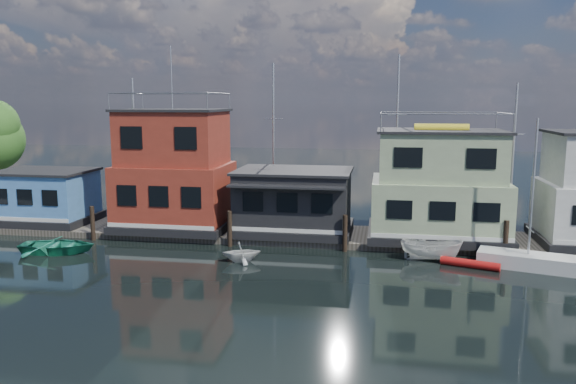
% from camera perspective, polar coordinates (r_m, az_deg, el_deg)
% --- Properties ---
extents(ground, '(160.00, 160.00, 0.00)m').
position_cam_1_polar(ground, '(25.17, -2.69, -11.22)').
color(ground, black).
rests_on(ground, ground).
extents(dock, '(48.00, 5.00, 0.40)m').
position_cam_1_polar(dock, '(36.42, 1.37, -4.39)').
color(dock, '#595147').
rests_on(dock, ground).
extents(houseboat_blue, '(6.40, 4.90, 3.66)m').
position_cam_1_polar(houseboat_blue, '(42.48, -23.41, -0.43)').
color(houseboat_blue, black).
rests_on(houseboat_blue, dock).
extents(houseboat_red, '(7.40, 5.90, 11.86)m').
position_cam_1_polar(houseboat_red, '(37.87, -11.45, 1.96)').
color(houseboat_red, black).
rests_on(houseboat_red, dock).
extents(houseboat_dark, '(7.40, 6.10, 4.06)m').
position_cam_1_polar(houseboat_dark, '(36.02, 0.59, -0.94)').
color(houseboat_dark, black).
rests_on(houseboat_dark, dock).
extents(houseboat_green, '(8.40, 5.90, 7.03)m').
position_cam_1_polar(houseboat_green, '(35.57, 15.06, 0.46)').
color(houseboat_green, black).
rests_on(houseboat_green, dock).
extents(pilings, '(42.28, 0.28, 2.20)m').
position_cam_1_polar(pilings, '(33.57, 0.11, -3.99)').
color(pilings, '#2D2116').
rests_on(pilings, ground).
extents(background_masts, '(36.40, 0.16, 12.00)m').
position_cam_1_polar(background_masts, '(41.15, 9.21, 4.63)').
color(background_masts, silver).
rests_on(background_masts, ground).
extents(day_sailer, '(5.29, 3.01, 7.93)m').
position_cam_1_polar(day_sailer, '(32.56, 23.18, -6.36)').
color(day_sailer, silver).
rests_on(day_sailer, ground).
extents(dinghy_white, '(2.64, 2.46, 1.13)m').
position_cam_1_polar(dinghy_white, '(31.20, -4.76, -6.07)').
color(dinghy_white, silver).
rests_on(dinghy_white, ground).
extents(motorboat, '(3.45, 1.56, 1.30)m').
position_cam_1_polar(motorboat, '(32.22, 14.34, -5.69)').
color(motorboat, silver).
rests_on(motorboat, ground).
extents(dinghy_teal, '(4.72, 3.71, 0.89)m').
position_cam_1_polar(dinghy_teal, '(35.51, -22.36, -5.05)').
color(dinghy_teal, '#248769').
rests_on(dinghy_teal, ground).
extents(red_kayak, '(3.05, 1.43, 0.45)m').
position_cam_1_polar(red_kayak, '(31.62, 18.00, -6.94)').
color(red_kayak, red).
rests_on(red_kayak, ground).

